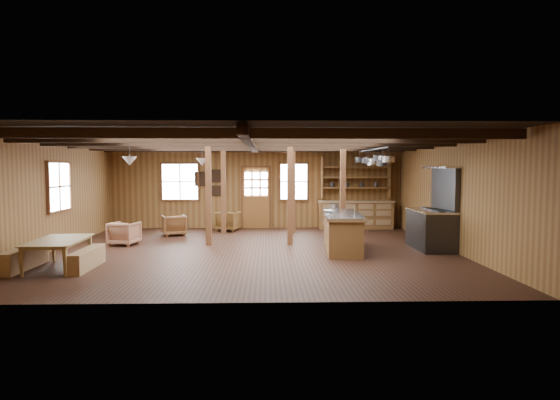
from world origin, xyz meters
name	(u,v)px	position (x,y,z in m)	size (l,w,h in m)	color
room	(252,195)	(0.00, 0.00, 1.40)	(10.04, 9.04, 2.84)	black
ceiling_joists	(252,144)	(0.00, 0.18, 2.68)	(9.80, 8.82, 0.18)	black
timber_posts	(272,191)	(0.52, 2.08, 1.40)	(3.95, 2.35, 2.80)	#402312
back_door	(256,203)	(0.00, 4.45, 0.88)	(1.02, 0.08, 2.15)	brown
window_back_left	(180,182)	(-2.60, 4.46, 1.60)	(1.32, 0.06, 1.32)	white
window_back_right	(294,182)	(1.30, 4.46, 1.60)	(1.02, 0.06, 1.32)	white
window_left	(59,187)	(-4.96, 0.50, 1.60)	(0.14, 1.24, 1.32)	white
notice_boards	(212,181)	(-1.50, 4.46, 1.64)	(1.08, 0.03, 0.90)	beige
back_counter	(355,211)	(3.40, 4.20, 0.60)	(2.55, 0.60, 2.45)	brown
pendant_lamps	(169,161)	(-2.25, 1.00, 2.25)	(1.86, 2.36, 0.66)	#2C2C2F
pot_rack	(374,160)	(3.10, 0.23, 2.28)	(0.40, 3.00, 0.44)	#2C2C2F
kitchen_island	(342,232)	(2.27, 0.01, 0.48)	(1.07, 2.56, 1.20)	brown
step_stool	(340,239)	(2.30, 0.63, 0.19)	(0.43, 0.31, 0.38)	brown
commercial_range	(433,223)	(4.64, 0.17, 0.67)	(0.88, 1.72, 2.12)	#2C2C2F
dining_table	(60,254)	(-3.90, -1.94, 0.30)	(1.72, 0.96, 0.61)	olive
bench_wall	(24,258)	(-4.65, -1.94, 0.22)	(0.30, 1.59, 0.44)	brown
bench_aisle	(87,259)	(-3.36, -1.94, 0.20)	(0.27, 1.46, 0.40)	brown
armchair_a	(174,225)	(-2.49, 2.76, 0.31)	(0.67, 0.69, 0.63)	brown
armchair_b	(228,221)	(-0.91, 3.80, 0.32)	(0.69, 0.71, 0.65)	brown
armchair_c	(124,233)	(-3.48, 1.00, 0.32)	(0.68, 0.70, 0.63)	#925C42
counter_pot	(334,207)	(2.19, 1.02, 1.02)	(0.27, 0.27, 0.16)	silver
bowl	(328,211)	(1.94, 0.30, 0.97)	(0.25, 0.25, 0.06)	silver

